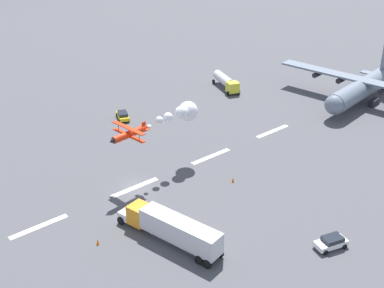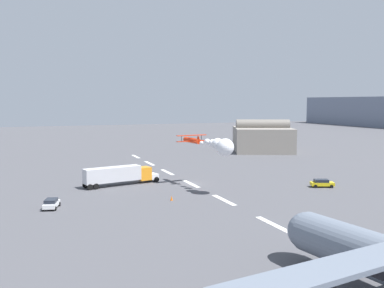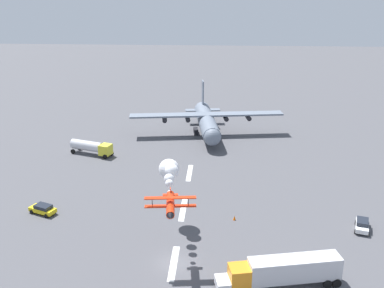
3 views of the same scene
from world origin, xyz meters
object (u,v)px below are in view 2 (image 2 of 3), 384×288
traffic_cone_near (137,175)px  traffic_cone_far (172,198)px  semi_truck_orange (119,174)px  followme_car_yellow (51,203)px  stunt_biplane_red (217,145)px  airport_staff_sedan (322,183)px

traffic_cone_near → traffic_cone_far: same height
semi_truck_orange → traffic_cone_near: bearing=143.8°
semi_truck_orange → followme_car_yellow: size_ratio=3.51×
followme_car_yellow → stunt_biplane_red: bearing=92.7°
followme_car_yellow → airport_staff_sedan: 49.37m
stunt_biplane_red → airport_staff_sedan: stunt_biplane_red is taller
stunt_biplane_red → semi_truck_orange: (-12.91, -15.01, -6.48)m
traffic_cone_far → followme_car_yellow: bearing=-95.1°
stunt_biplane_red → semi_truck_orange: 20.83m
semi_truck_orange → airport_staff_sedan: size_ratio=3.28×
airport_staff_sedan → traffic_cone_near: bearing=-127.7°
followme_car_yellow → traffic_cone_near: size_ratio=5.85×
stunt_biplane_red → airport_staff_sedan: 22.45m
followme_car_yellow → traffic_cone_far: size_ratio=5.85×
semi_truck_orange → traffic_cone_far: bearing=18.6°
stunt_biplane_red → followme_car_yellow: size_ratio=3.89×
semi_truck_orange → stunt_biplane_red: bearing=49.3°
semi_truck_orange → traffic_cone_far: size_ratio=20.55×
semi_truck_orange → airport_staff_sedan: bearing=65.7°
stunt_biplane_red → traffic_cone_near: 23.90m
traffic_cone_near → semi_truck_orange: bearing=-36.2°
semi_truck_orange → followme_car_yellow: 19.70m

